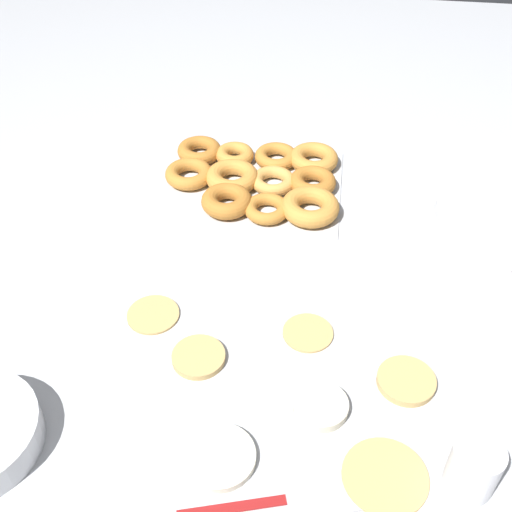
% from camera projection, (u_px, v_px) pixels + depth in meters
% --- Properties ---
extents(ground_plane, '(3.00, 3.00, 0.00)m').
position_uv_depth(ground_plane, '(272.00, 330.00, 1.06)').
color(ground_plane, '#B2B5BA').
extents(pancake_0, '(0.09, 0.09, 0.01)m').
position_uv_depth(pancake_0, '(153.00, 314.00, 1.08)').
color(pancake_0, tan).
rests_on(pancake_0, ground_plane).
extents(pancake_1, '(0.08, 0.08, 0.01)m').
position_uv_depth(pancake_1, '(199.00, 357.00, 1.01)').
color(pancake_1, tan).
rests_on(pancake_1, ground_plane).
extents(pancake_2, '(0.09, 0.09, 0.01)m').
position_uv_depth(pancake_2, '(406.00, 381.00, 0.98)').
color(pancake_2, tan).
rests_on(pancake_2, ground_plane).
extents(pancake_3, '(0.10, 0.10, 0.01)m').
position_uv_depth(pancake_3, '(219.00, 457.00, 0.88)').
color(pancake_3, silver).
rests_on(pancake_3, ground_plane).
extents(pancake_4, '(0.12, 0.12, 0.01)m').
position_uv_depth(pancake_4, '(385.00, 476.00, 0.86)').
color(pancake_4, tan).
rests_on(pancake_4, ground_plane).
extents(pancake_5, '(0.08, 0.08, 0.02)m').
position_uv_depth(pancake_5, '(321.00, 406.00, 0.94)').
color(pancake_5, beige).
rests_on(pancake_5, ground_plane).
extents(pancake_6, '(0.08, 0.08, 0.01)m').
position_uv_depth(pancake_6, '(308.00, 332.00, 1.05)').
color(pancake_6, tan).
rests_on(pancake_6, ground_plane).
extents(donut_tray, '(0.37, 0.30, 0.04)m').
position_uv_depth(donut_tray, '(258.00, 180.00, 1.34)').
color(donut_tray, silver).
rests_on(donut_tray, ground_plane).
extents(container_stack, '(0.13, 0.14, 0.06)m').
position_uv_depth(container_stack, '(472.00, 234.00, 1.20)').
color(container_stack, white).
rests_on(container_stack, ground_plane).
extents(paper_cup, '(0.07, 0.07, 0.08)m').
position_uv_depth(paper_cup, '(474.00, 468.00, 0.83)').
color(paper_cup, white).
rests_on(paper_cup, ground_plane).
extents(spatula, '(0.26, 0.11, 0.01)m').
position_uv_depth(spatula, '(309.00, 496.00, 0.84)').
color(spatula, maroon).
rests_on(spatula, ground_plane).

